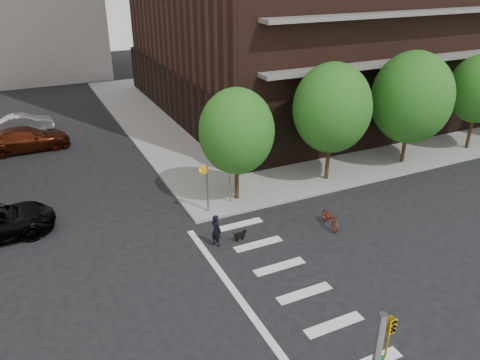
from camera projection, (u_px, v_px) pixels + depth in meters
ground at (237, 315)px, 17.60m from camera, size 120.00×120.00×0.00m
sidewalk_ne at (326, 100)px, 44.79m from camera, size 39.00×33.00×0.15m
crosswalk at (287, 299)px, 18.46m from camera, size 3.85×13.00×0.01m
tree_a at (237, 131)px, 24.40m from camera, size 4.00×4.00×5.90m
tree_b at (332, 108)px, 26.53m from camera, size 4.50×4.50×6.65m
tree_c at (412, 98)px, 28.92m from camera, size 5.00×5.00×6.80m
tree_d at (479, 89)px, 31.31m from camera, size 4.00×4.00×6.20m
pedestrian_signal at (212, 180)px, 24.19m from camera, size 2.18×0.67×2.60m
parked_car_maroon at (27, 139)px, 32.69m from camera, size 2.35×5.72×1.66m
parked_car_silver at (24, 123)px, 36.36m from camera, size 1.55×4.24×1.39m
scooter at (330, 218)px, 23.36m from camera, size 0.94×1.87×0.94m
dog_walker at (216, 230)px, 21.66m from camera, size 0.68×0.56×1.59m
dog at (240, 235)px, 22.22m from camera, size 0.59×0.18×0.50m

